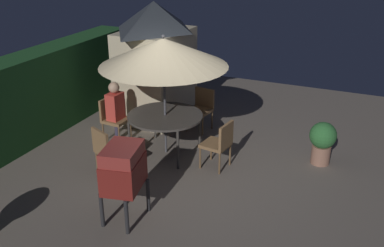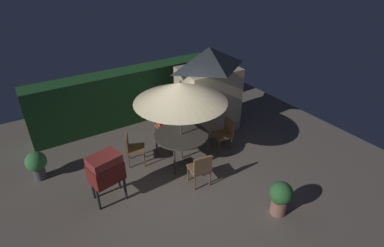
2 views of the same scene
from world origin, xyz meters
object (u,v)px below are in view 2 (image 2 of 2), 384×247
object	(u,v)px
chair_toward_hedge	(200,168)
person_in_red	(163,116)
garden_shed	(208,89)
chair_near_shed	(163,122)
potted_plant_by_shed	(37,164)
potted_plant_by_grill	(280,196)
bbq_grill	(106,169)
chair_far_side	(132,147)
patio_table	(181,136)
chair_toward_house	(225,132)
patio_umbrella	(180,92)

from	to	relation	value
chair_toward_hedge	person_in_red	bearing A→B (deg)	84.00
garden_shed	chair_near_shed	xyz separation A→B (m)	(-1.49, 0.22, -0.82)
potted_plant_by_shed	potted_plant_by_grill	world-z (taller)	potted_plant_by_grill
garden_shed	potted_plant_by_shed	size ratio (longest dim) A/B	3.44
bbq_grill	chair_far_side	world-z (taller)	bbq_grill
patio_table	chair_toward_house	bearing A→B (deg)	-8.59
potted_plant_by_shed	patio_table	bearing A→B (deg)	-19.26
chair_toward_hedge	potted_plant_by_grill	distance (m)	1.91
chair_near_shed	chair_toward_hedge	xyz separation A→B (m)	(-0.25, -2.43, 0.00)
garden_shed	chair_near_shed	distance (m)	1.72
potted_plant_by_shed	person_in_red	bearing A→B (deg)	-0.62
patio_table	chair_toward_house	xyz separation A→B (m)	(1.32, -0.20, -0.21)
chair_near_shed	chair_far_side	world-z (taller)	same
patio_table	chair_near_shed	world-z (taller)	chair_near_shed
bbq_grill	garden_shed	bearing A→B (deg)	21.44
chair_far_side	chair_toward_house	size ratio (longest dim) A/B	1.00
patio_umbrella	chair_near_shed	xyz separation A→B (m)	(0.08, 1.25, -1.48)
patio_umbrella	potted_plant_by_grill	world-z (taller)	patio_umbrella
patio_table	chair_far_side	world-z (taller)	chair_far_side
chair_toward_hedge	chair_near_shed	bearing A→B (deg)	84.08
potted_plant_by_shed	potted_plant_by_grill	xyz separation A→B (m)	(4.21, -4.04, 0.01)
potted_plant_by_shed	person_in_red	distance (m)	3.53
chair_toward_hedge	person_in_red	xyz separation A→B (m)	(0.25, 2.34, 0.26)
patio_umbrella	chair_near_shed	size ratio (longest dim) A/B	2.61
chair_near_shed	chair_toward_house	distance (m)	1.91
garden_shed	chair_far_side	distance (m)	2.94
potted_plant_by_grill	garden_shed	bearing A→B (deg)	78.25
patio_table	chair_toward_house	size ratio (longest dim) A/B	1.60
patio_umbrella	bbq_grill	distance (m)	2.52
potted_plant_by_shed	chair_far_side	bearing A→B (deg)	-16.92
garden_shed	chair_toward_house	xyz separation A→B (m)	(-0.25, -1.23, -0.82)
garden_shed	person_in_red	distance (m)	1.60
patio_table	garden_shed	bearing A→B (deg)	33.31
chair_far_side	potted_plant_by_shed	world-z (taller)	chair_far_side
bbq_grill	chair_toward_hedge	distance (m)	2.17
patio_table	potted_plant_by_grill	size ratio (longest dim) A/B	1.76
chair_near_shed	bbq_grill	bearing A→B (deg)	-143.26
chair_near_shed	potted_plant_by_grill	size ratio (longest dim) A/B	1.11
chair_toward_hedge	bbq_grill	bearing A→B (deg)	160.07
patio_umbrella	potted_plant_by_grill	size ratio (longest dim) A/B	2.89
patio_table	potted_plant_by_grill	xyz separation A→B (m)	(0.77, -2.84, -0.27)
bbq_grill	person_in_red	size ratio (longest dim) A/B	0.95
patio_umbrella	garden_shed	bearing A→B (deg)	33.31
chair_far_side	person_in_red	xyz separation A→B (m)	(1.27, 0.64, 0.26)
garden_shed	patio_table	size ratio (longest dim) A/B	1.83
bbq_grill	chair_toward_hedge	xyz separation A→B (m)	(2.02, -0.73, -0.33)
chair_toward_hedge	chair_toward_house	xyz separation A→B (m)	(1.50, 0.98, 0.00)
patio_umbrella	chair_far_side	distance (m)	1.98
chair_toward_hedge	patio_table	bearing A→B (deg)	81.65
chair_toward_hedge	potted_plant_by_shed	size ratio (longest dim) A/B	1.17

